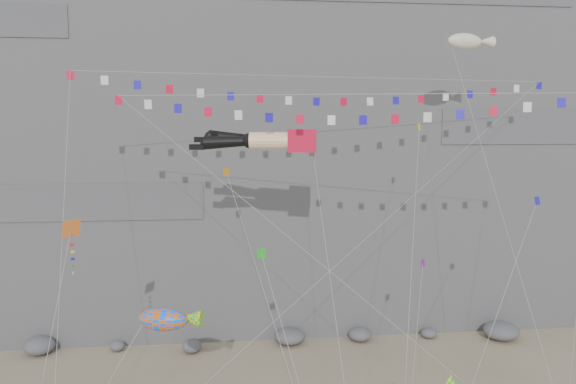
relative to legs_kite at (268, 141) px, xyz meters
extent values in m
cube|color=slate|center=(2.46, 24.31, 7.91)|extent=(80.00, 28.00, 50.00)
cube|color=red|center=(2.16, -0.36, 0.01)|extent=(2.11, 2.64, 1.41)
cylinder|color=#FFCE9F|center=(0.01, -0.71, 0.01)|extent=(2.52, 1.42, 1.04)
sphere|color=black|center=(-1.17, -0.51, 0.01)|extent=(0.95, 0.95, 0.95)
cone|color=black|center=(-2.55, -0.27, -0.07)|extent=(2.95, 1.33, 0.97)
cube|color=black|center=(-4.42, 0.05, -0.39)|extent=(0.98, 0.56, 0.35)
cylinder|color=#FFCE9F|center=(0.24, 0.68, 0.01)|extent=(2.52, 1.42, 1.04)
sphere|color=black|center=(-0.93, 0.88, 0.01)|extent=(0.95, 0.95, 0.95)
cone|color=black|center=(-2.32, 1.12, 0.14)|extent=(2.97, 1.33, 1.04)
cube|color=black|center=(-4.19, 1.44, 0.04)|extent=(0.98, 0.56, 0.35)
cylinder|color=gray|center=(2.58, -7.51, -8.52)|extent=(0.03, 0.03, 22.27)
cylinder|color=gray|center=(-3.16, -4.11, -6.40)|extent=(0.03, 0.03, 29.60)
cylinder|color=gray|center=(9.67, -6.31, -7.16)|extent=(0.03, 0.03, 23.17)
cylinder|color=gray|center=(-11.55, -7.97, -10.75)|extent=(0.03, 0.03, 13.72)
cylinder|color=gray|center=(14.67, -3.59, -5.11)|extent=(0.03, 0.03, 27.44)
cylinder|color=gray|center=(-0.22, -5.80, -9.59)|extent=(0.03, 0.03, 22.15)
cylinder|color=gray|center=(7.04, -8.01, -12.38)|extent=(0.03, 0.03, 16.26)
cylinder|color=gray|center=(7.29, -6.53, -8.08)|extent=(0.03, 0.03, 24.50)
cylinder|color=gray|center=(10.52, -9.11, -10.19)|extent=(0.03, 0.03, 17.85)
camera|label=1|loc=(-2.64, -35.42, 0.77)|focal=35.00mm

